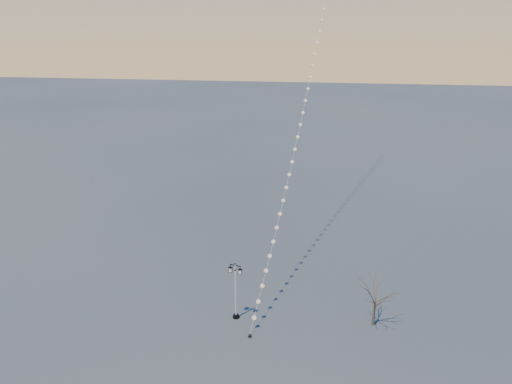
# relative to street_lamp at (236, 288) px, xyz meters

# --- Properties ---
(ground) EXTENTS (300.00, 300.00, 0.00)m
(ground) POSITION_rel_street_lamp_xyz_m (2.53, -1.60, -2.46)
(ground) COLOR #424442
(ground) RESTS_ON ground
(street_lamp) EXTENTS (1.11, 0.55, 4.44)m
(street_lamp) POSITION_rel_street_lamp_xyz_m (0.00, 0.00, 0.00)
(street_lamp) COLOR black
(street_lamp) RESTS_ON ground
(bare_tree) EXTENTS (2.08, 2.08, 3.45)m
(bare_tree) POSITION_rel_street_lamp_xyz_m (9.76, 0.71, -0.07)
(bare_tree) COLOR brown
(bare_tree) RESTS_ON ground
(kite_train) EXTENTS (5.98, 38.51, 36.26)m
(kite_train) POSITION_rel_street_lamp_xyz_m (4.04, 16.91, 15.58)
(kite_train) COLOR black
(kite_train) RESTS_ON ground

